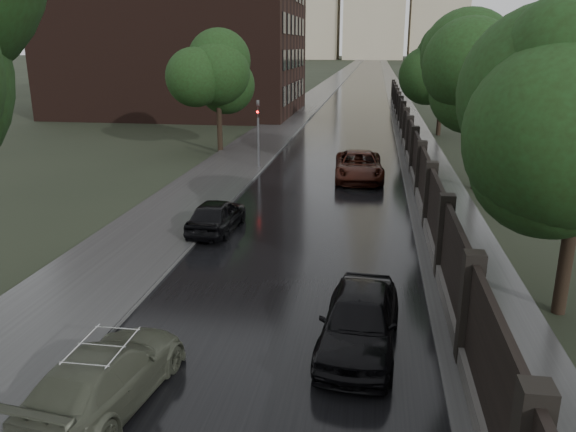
# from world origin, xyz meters

# --- Properties ---
(road) EXTENTS (8.00, 420.00, 0.02)m
(road) POSITION_xyz_m (0.00, 190.00, 0.01)
(road) COLOR black
(road) RESTS_ON ground
(sidewalk_left) EXTENTS (4.00, 420.00, 0.16)m
(sidewalk_left) POSITION_xyz_m (-6.00, 190.00, 0.08)
(sidewalk_left) COLOR #2D2D2D
(sidewalk_left) RESTS_ON ground
(verge_right) EXTENTS (3.00, 420.00, 0.08)m
(verge_right) POSITION_xyz_m (5.50, 190.00, 0.04)
(verge_right) COLOR #2D2D2D
(verge_right) RESTS_ON ground
(fence_right) EXTENTS (0.45, 75.72, 2.70)m
(fence_right) POSITION_xyz_m (4.60, 32.01, 1.01)
(fence_right) COLOR #383533
(fence_right) RESTS_ON ground
(tree_left_far) EXTENTS (4.25, 4.25, 7.39)m
(tree_left_far) POSITION_xyz_m (-8.00, 30.00, 5.24)
(tree_left_far) COLOR black
(tree_left_far) RESTS_ON ground
(tree_right_b) EXTENTS (4.08, 4.08, 7.01)m
(tree_right_b) POSITION_xyz_m (7.50, 22.00, 4.95)
(tree_right_b) COLOR black
(tree_right_b) RESTS_ON ground
(tree_right_c) EXTENTS (4.08, 4.08, 7.01)m
(tree_right_c) POSITION_xyz_m (7.50, 40.00, 4.95)
(tree_right_c) COLOR black
(tree_right_c) RESTS_ON ground
(traffic_light) EXTENTS (0.16, 0.32, 4.00)m
(traffic_light) POSITION_xyz_m (-4.30, 24.99, 2.40)
(traffic_light) COLOR #59595E
(traffic_light) RESTS_ON ground
(brick_building) EXTENTS (24.00, 18.00, 20.00)m
(brick_building) POSITION_xyz_m (-18.00, 52.00, 10.00)
(brick_building) COLOR black
(brick_building) RESTS_ON ground
(volga_sedan) EXTENTS (2.32, 4.61, 1.28)m
(volga_sedan) POSITION_xyz_m (-2.80, 2.31, 0.64)
(volga_sedan) COLOR #4C5040
(volga_sedan) RESTS_ON ground
(hatchback_left) EXTENTS (1.71, 3.93, 1.32)m
(hatchback_left) POSITION_xyz_m (-3.60, 13.39, 0.66)
(hatchback_left) COLOR black
(hatchback_left) RESTS_ON ground
(car_right_near) EXTENTS (2.08, 4.53, 1.50)m
(car_right_near) POSITION_xyz_m (2.17, 5.26, 0.75)
(car_right_near) COLOR black
(car_right_near) RESTS_ON ground
(car_right_far) EXTENTS (2.82, 5.57, 1.51)m
(car_right_far) POSITION_xyz_m (1.60, 23.12, 0.76)
(car_right_far) COLOR black
(car_right_far) RESTS_ON ground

